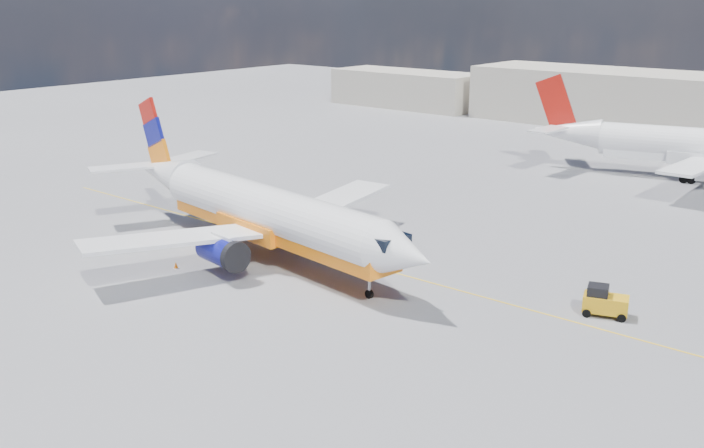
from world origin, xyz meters
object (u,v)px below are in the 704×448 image
Objects in this scene: second_jet at (702,147)px; traffic_cone at (176,265)px; gse_tug at (604,302)px; main_jet at (262,211)px.

second_jet is 56.39m from traffic_cone.
gse_tug reaches higher than traffic_cone.
gse_tug is 29.04m from traffic_cone.
main_jet reaches higher than second_jet.
main_jet reaches higher than gse_tug.
traffic_cone is (-26.72, -11.35, -0.64)m from gse_tug.
traffic_cone is at bearing -107.77° from main_jet.
main_jet is 49.79m from second_jet.
main_jet is at bearing 174.37° from gse_tug.
second_jet is at bearing 81.09° from gse_tug.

